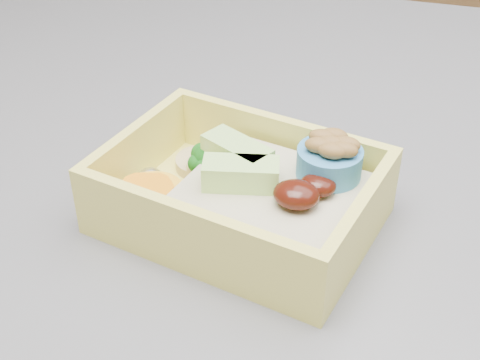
# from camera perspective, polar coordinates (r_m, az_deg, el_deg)

# --- Properties ---
(bento_box) EXTENTS (0.20, 0.16, 0.06)m
(bento_box) POSITION_cam_1_polar(r_m,az_deg,el_deg) (0.45, 0.75, -1.28)
(bento_box) COLOR #EEE362
(bento_box) RESTS_ON island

